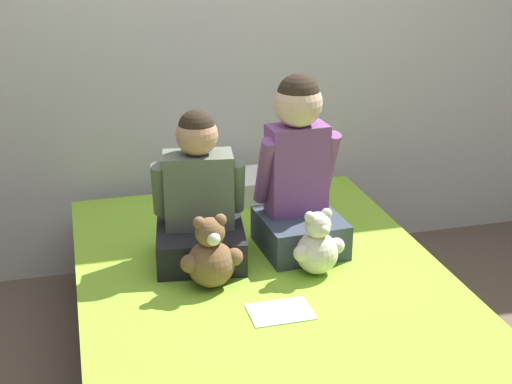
{
  "coord_description": "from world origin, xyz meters",
  "views": [
    {
      "loc": [
        -0.62,
        -2.18,
        1.66
      ],
      "look_at": [
        0.0,
        0.18,
        0.69
      ],
      "focal_mm": 50.0,
      "sensor_mm": 36.0,
      "label": 1
    }
  ],
  "objects": [
    {
      "name": "wall_behind_bed",
      "position": [
        0.0,
        1.07,
        1.25
      ],
      "size": [
        8.0,
        0.06,
        2.5
      ],
      "color": "silver",
      "rests_on": "ground_plane"
    },
    {
      "name": "pillow_at_headboard",
      "position": [
        0.0,
        0.8,
        0.47
      ],
      "size": [
        0.47,
        0.26,
        0.11
      ],
      "color": "white",
      "rests_on": "bed"
    },
    {
      "name": "ground_plane",
      "position": [
        0.0,
        0.0,
        0.0
      ],
      "size": [
        14.0,
        14.0,
        0.0
      ],
      "primitive_type": "plane",
      "color": "brown"
    },
    {
      "name": "child_on_right",
      "position": [
        0.19,
        0.26,
        0.71
      ],
      "size": [
        0.33,
        0.34,
        0.69
      ],
      "rotation": [
        0.0,
        0.0,
        0.06
      ],
      "color": "#384251",
      "rests_on": "bed"
    },
    {
      "name": "sign_card",
      "position": [
        -0.02,
        -0.21,
        0.41
      ],
      "size": [
        0.21,
        0.15,
        0.0
      ],
      "color": "white",
      "rests_on": "bed"
    },
    {
      "name": "child_on_left",
      "position": [
        -0.2,
        0.26,
        0.64
      ],
      "size": [
        0.37,
        0.36,
        0.58
      ],
      "rotation": [
        0.0,
        0.0,
        -0.15
      ],
      "color": "black",
      "rests_on": "bed"
    },
    {
      "name": "teddy_bear_held_by_right_child",
      "position": [
        0.19,
        0.03,
        0.51
      ],
      "size": [
        0.21,
        0.16,
        0.25
      ],
      "rotation": [
        0.0,
        0.0,
        0.21
      ],
      "color": "silver",
      "rests_on": "bed"
    },
    {
      "name": "bed",
      "position": [
        0.0,
        0.0,
        0.2
      ],
      "size": [
        1.36,
        1.92,
        0.41
      ],
      "color": "brown",
      "rests_on": "ground_plane"
    },
    {
      "name": "teddy_bear_held_by_left_child",
      "position": [
        -0.2,
        0.03,
        0.52
      ],
      "size": [
        0.23,
        0.17,
        0.27
      ],
      "rotation": [
        0.0,
        0.0,
        0.06
      ],
      "color": "brown",
      "rests_on": "bed"
    }
  ]
}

